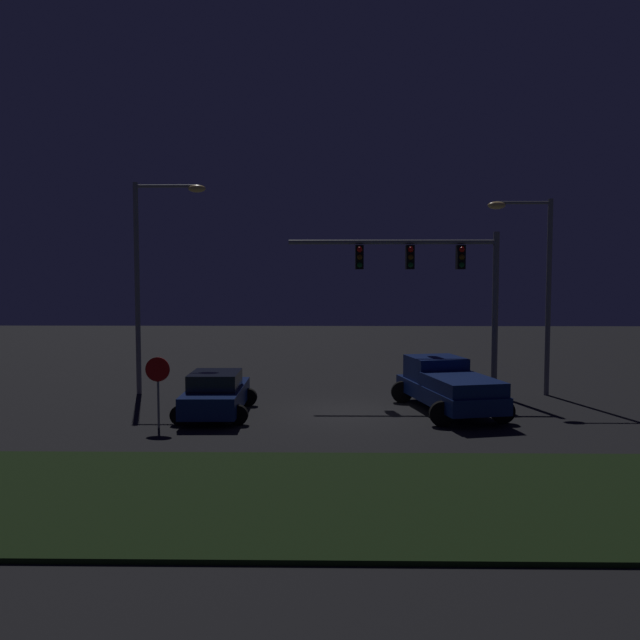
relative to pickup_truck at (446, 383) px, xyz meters
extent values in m
plane|color=black|center=(-3.46, -0.18, -1.00)|extent=(80.00, 80.00, 0.00)
cube|color=black|center=(-3.46, -8.84, -0.95)|extent=(27.54, 6.31, 0.10)
cube|color=navy|center=(0.04, -0.17, -0.32)|extent=(3.10, 5.70, 0.55)
cube|color=navy|center=(-0.22, 0.99, 0.38)|extent=(2.20, 2.25, 0.85)
cube|color=black|center=(-0.22, 0.99, 0.50)|extent=(2.04, 1.86, 0.51)
cube|color=navy|center=(0.27, -1.22, 0.18)|extent=(2.52, 3.36, 0.45)
cylinder|color=black|center=(-1.38, 1.51, -0.60)|extent=(0.80, 0.22, 0.80)
cylinder|color=black|center=(0.63, 1.95, -0.60)|extent=(0.80, 0.22, 0.80)
cylinder|color=black|center=(-0.56, -2.29, -0.60)|extent=(0.80, 0.22, 0.80)
cylinder|color=black|center=(1.46, -1.85, -0.60)|extent=(0.80, 0.22, 0.80)
cube|color=navy|center=(-7.97, -0.71, -0.39)|extent=(1.89, 4.44, 0.70)
cube|color=black|center=(-7.96, -0.96, 0.24)|extent=(1.64, 2.03, 0.55)
cylinder|color=black|center=(-8.92, 0.77, -0.68)|extent=(0.64, 0.22, 0.64)
cylinder|color=black|center=(-7.08, 0.80, -0.68)|extent=(0.64, 0.22, 0.64)
cylinder|color=black|center=(-8.85, -2.22, -0.68)|extent=(0.64, 0.22, 0.64)
cylinder|color=black|center=(-7.02, -2.19, -0.68)|extent=(0.64, 0.22, 0.64)
cylinder|color=slate|center=(2.48, 3.10, 2.25)|extent=(0.24, 0.24, 6.50)
cylinder|color=slate|center=(-1.62, 3.10, 5.10)|extent=(8.20, 0.18, 0.18)
cube|color=black|center=(1.08, 3.10, 4.50)|extent=(0.32, 0.44, 0.95)
sphere|color=red|center=(1.08, 2.87, 4.80)|extent=(0.22, 0.22, 0.22)
sphere|color=#59380A|center=(1.08, 2.87, 4.50)|extent=(0.22, 0.22, 0.22)
sphere|color=#0C4719|center=(1.08, 2.87, 4.20)|extent=(0.22, 0.22, 0.22)
cube|color=black|center=(-0.92, 3.10, 4.50)|extent=(0.32, 0.44, 0.95)
sphere|color=red|center=(-0.92, 2.87, 4.80)|extent=(0.22, 0.22, 0.22)
sphere|color=#59380A|center=(-0.92, 2.87, 4.50)|extent=(0.22, 0.22, 0.22)
sphere|color=#0C4719|center=(-0.92, 2.87, 4.20)|extent=(0.22, 0.22, 0.22)
cube|color=black|center=(-2.92, 3.10, 4.50)|extent=(0.32, 0.44, 0.95)
sphere|color=red|center=(-2.92, 2.87, 4.80)|extent=(0.22, 0.22, 0.22)
sphere|color=#59380A|center=(-2.92, 2.87, 4.50)|extent=(0.22, 0.22, 0.22)
sphere|color=#0C4719|center=(-2.92, 2.87, 4.20)|extent=(0.22, 0.22, 0.22)
cylinder|color=slate|center=(-11.82, 3.19, 3.24)|extent=(0.20, 0.20, 8.47)
cylinder|color=slate|center=(-10.59, 3.19, 7.32)|extent=(2.45, 0.12, 0.12)
ellipsoid|color=#F9CC72|center=(-9.37, 3.19, 7.22)|extent=(0.70, 0.44, 0.30)
cylinder|color=slate|center=(4.59, 3.15, 2.89)|extent=(0.20, 0.20, 7.79)
cylinder|color=slate|center=(3.53, 3.15, 6.64)|extent=(2.12, 0.12, 0.12)
ellipsoid|color=#F9CC72|center=(2.47, 3.15, 6.54)|extent=(0.70, 0.44, 0.30)
cylinder|color=slate|center=(-9.43, -2.65, 0.10)|extent=(0.07, 0.07, 2.20)
cylinder|color=#B20C0F|center=(-9.43, -2.68, 0.85)|extent=(0.76, 0.03, 0.76)
camera|label=1|loc=(-4.11, -21.85, 3.65)|focal=35.22mm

